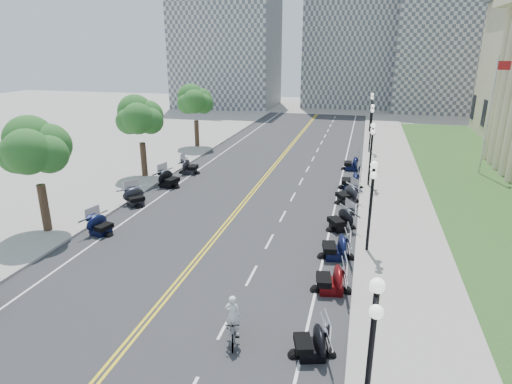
# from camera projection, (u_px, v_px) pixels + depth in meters

# --- Properties ---
(ground) EXTENTS (160.00, 160.00, 0.00)m
(ground) POSITION_uv_depth(u_px,v_px,m) (190.00, 268.00, 21.56)
(ground) COLOR gray
(road) EXTENTS (16.00, 90.00, 0.01)m
(road) POSITION_uv_depth(u_px,v_px,m) (244.00, 202.00, 30.74)
(road) COLOR #333335
(road) RESTS_ON ground
(centerline_yellow_a) EXTENTS (0.12, 90.00, 0.00)m
(centerline_yellow_a) POSITION_uv_depth(u_px,v_px,m) (243.00, 202.00, 30.76)
(centerline_yellow_a) COLOR yellow
(centerline_yellow_a) RESTS_ON road
(centerline_yellow_b) EXTENTS (0.12, 90.00, 0.00)m
(centerline_yellow_b) POSITION_uv_depth(u_px,v_px,m) (246.00, 202.00, 30.71)
(centerline_yellow_b) COLOR yellow
(centerline_yellow_b) RESTS_ON road
(edge_line_north) EXTENTS (0.12, 90.00, 0.00)m
(edge_line_north) POSITION_uv_depth(u_px,v_px,m) (334.00, 210.00, 29.23)
(edge_line_north) COLOR white
(edge_line_north) RESTS_ON road
(edge_line_south) EXTENTS (0.12, 90.00, 0.00)m
(edge_line_south) POSITION_uv_depth(u_px,v_px,m) (163.00, 195.00, 32.24)
(edge_line_south) COLOR white
(edge_line_south) RESTS_ON road
(lane_dash_5) EXTENTS (0.12, 2.00, 0.00)m
(lane_dash_5) POSITION_uv_depth(u_px,v_px,m) (226.00, 324.00, 17.13)
(lane_dash_5) COLOR white
(lane_dash_5) RESTS_ON road
(lane_dash_6) EXTENTS (0.12, 2.00, 0.00)m
(lane_dash_6) POSITION_uv_depth(u_px,v_px,m) (251.00, 275.00, 20.80)
(lane_dash_6) COLOR white
(lane_dash_6) RESTS_ON road
(lane_dash_7) EXTENTS (0.12, 2.00, 0.00)m
(lane_dash_7) POSITION_uv_depth(u_px,v_px,m) (269.00, 241.00, 24.48)
(lane_dash_7) COLOR white
(lane_dash_7) RESTS_ON road
(lane_dash_8) EXTENTS (0.12, 2.00, 0.00)m
(lane_dash_8) POSITION_uv_depth(u_px,v_px,m) (283.00, 216.00, 28.15)
(lane_dash_8) COLOR white
(lane_dash_8) RESTS_ON road
(lane_dash_9) EXTENTS (0.12, 2.00, 0.00)m
(lane_dash_9) POSITION_uv_depth(u_px,v_px,m) (293.00, 197.00, 31.82)
(lane_dash_9) COLOR white
(lane_dash_9) RESTS_ON road
(lane_dash_10) EXTENTS (0.12, 2.00, 0.00)m
(lane_dash_10) POSITION_uv_depth(u_px,v_px,m) (301.00, 181.00, 35.49)
(lane_dash_10) COLOR white
(lane_dash_10) RESTS_ON road
(lane_dash_11) EXTENTS (0.12, 2.00, 0.00)m
(lane_dash_11) POSITION_uv_depth(u_px,v_px,m) (308.00, 169.00, 39.17)
(lane_dash_11) COLOR white
(lane_dash_11) RESTS_ON road
(lane_dash_12) EXTENTS (0.12, 2.00, 0.00)m
(lane_dash_12) POSITION_uv_depth(u_px,v_px,m) (313.00, 159.00, 42.84)
(lane_dash_12) COLOR white
(lane_dash_12) RESTS_ON road
(lane_dash_13) EXTENTS (0.12, 2.00, 0.00)m
(lane_dash_13) POSITION_uv_depth(u_px,v_px,m) (318.00, 150.00, 46.51)
(lane_dash_13) COLOR white
(lane_dash_13) RESTS_ON road
(lane_dash_14) EXTENTS (0.12, 2.00, 0.00)m
(lane_dash_14) POSITION_uv_depth(u_px,v_px,m) (322.00, 143.00, 50.19)
(lane_dash_14) COLOR white
(lane_dash_14) RESTS_ON road
(lane_dash_15) EXTENTS (0.12, 2.00, 0.00)m
(lane_dash_15) POSITION_uv_depth(u_px,v_px,m) (325.00, 136.00, 53.86)
(lane_dash_15) COLOR white
(lane_dash_15) RESTS_ON road
(lane_dash_16) EXTENTS (0.12, 2.00, 0.00)m
(lane_dash_16) POSITION_uv_depth(u_px,v_px,m) (328.00, 131.00, 57.53)
(lane_dash_16) COLOR white
(lane_dash_16) RESTS_ON road
(lane_dash_17) EXTENTS (0.12, 2.00, 0.00)m
(lane_dash_17) POSITION_uv_depth(u_px,v_px,m) (330.00, 126.00, 61.20)
(lane_dash_17) COLOR white
(lane_dash_17) RESTS_ON road
(lane_dash_18) EXTENTS (0.12, 2.00, 0.00)m
(lane_dash_18) POSITION_uv_depth(u_px,v_px,m) (333.00, 121.00, 64.88)
(lane_dash_18) COLOR white
(lane_dash_18) RESTS_ON road
(lane_dash_19) EXTENTS (0.12, 2.00, 0.00)m
(lane_dash_19) POSITION_uv_depth(u_px,v_px,m) (335.00, 117.00, 68.55)
(lane_dash_19) COLOR white
(lane_dash_19) RESTS_ON road
(sidewalk_north) EXTENTS (5.00, 90.00, 0.15)m
(sidewalk_north) POSITION_uv_depth(u_px,v_px,m) (397.00, 215.00, 28.25)
(sidewalk_north) COLOR #9E9991
(sidewalk_north) RESTS_ON ground
(sidewalk_south) EXTENTS (5.00, 90.00, 0.15)m
(sidewalk_south) POSITION_uv_depth(u_px,v_px,m) (114.00, 190.00, 33.18)
(sidewalk_south) COLOR #9E9991
(sidewalk_south) RESTS_ON ground
(lawn) EXTENTS (9.00, 60.00, 0.10)m
(lawn) POSITION_uv_depth(u_px,v_px,m) (483.00, 187.00, 33.96)
(lawn) COLOR #356023
(lawn) RESTS_ON ground
(distant_block_a) EXTENTS (18.00, 14.00, 26.00)m
(distant_block_a) POSITION_uv_depth(u_px,v_px,m) (227.00, 34.00, 78.57)
(distant_block_a) COLOR gray
(distant_block_a) RESTS_ON ground
(distant_block_b) EXTENTS (16.00, 12.00, 30.00)m
(distant_block_b) POSITION_uv_depth(u_px,v_px,m) (351.00, 23.00, 78.27)
(distant_block_b) COLOR gray
(distant_block_b) RESTS_ON ground
(distant_block_c) EXTENTS (20.00, 14.00, 22.00)m
(distant_block_c) POSITION_uv_depth(u_px,v_px,m) (457.00, 45.00, 72.57)
(distant_block_c) COLOR gray
(distant_block_c) RESTS_ON ground
(street_lamp_1) EXTENTS (0.50, 1.20, 4.90)m
(street_lamp_1) POSITION_uv_depth(u_px,v_px,m) (370.00, 361.00, 11.36)
(street_lamp_1) COLOR black
(street_lamp_1) RESTS_ON sidewalk_north
(street_lamp_2) EXTENTS (0.50, 1.20, 4.90)m
(street_lamp_2) POSITION_uv_depth(u_px,v_px,m) (370.00, 207.00, 22.38)
(street_lamp_2) COLOR black
(street_lamp_2) RESTS_ON sidewalk_north
(street_lamp_3) EXTENTS (0.50, 1.20, 4.90)m
(street_lamp_3) POSITION_uv_depth(u_px,v_px,m) (371.00, 155.00, 33.40)
(street_lamp_3) COLOR black
(street_lamp_3) RESTS_ON sidewalk_north
(street_lamp_4) EXTENTS (0.50, 1.20, 4.90)m
(street_lamp_4) POSITION_uv_depth(u_px,v_px,m) (371.00, 129.00, 44.42)
(street_lamp_4) COLOR black
(street_lamp_4) RESTS_ON sidewalk_north
(street_lamp_5) EXTENTS (0.50, 1.20, 4.90)m
(street_lamp_5) POSITION_uv_depth(u_px,v_px,m) (371.00, 113.00, 55.44)
(street_lamp_5) COLOR black
(street_lamp_5) RESTS_ON sidewalk_north
(flagpole) EXTENTS (1.10, 0.20, 10.00)m
(flagpole) POSITION_uv_depth(u_px,v_px,m) (488.00, 117.00, 35.94)
(flagpole) COLOR silver
(flagpole) RESTS_ON ground
(tree_2) EXTENTS (4.80, 4.80, 9.20)m
(tree_2) POSITION_uv_depth(u_px,v_px,m) (36.00, 155.00, 24.23)
(tree_2) COLOR #235619
(tree_2) RESTS_ON sidewalk_south
(tree_3) EXTENTS (4.80, 4.80, 9.20)m
(tree_3) POSITION_uv_depth(u_px,v_px,m) (141.00, 122.00, 35.25)
(tree_3) COLOR #235619
(tree_3) RESTS_ON sidewalk_south
(tree_4) EXTENTS (4.80, 4.80, 9.20)m
(tree_4) POSITION_uv_depth(u_px,v_px,m) (195.00, 104.00, 46.27)
(tree_4) COLOR #235619
(tree_4) RESTS_ON sidewalk_south
(motorcycle_n_4) EXTENTS (2.32, 2.32, 1.30)m
(motorcycle_n_4) POSITION_uv_depth(u_px,v_px,m) (311.00, 340.00, 15.19)
(motorcycle_n_4) COLOR black
(motorcycle_n_4) RESTS_ON road
(motorcycle_n_5) EXTENTS (2.36, 2.36, 1.44)m
(motorcycle_n_5) POSITION_uv_depth(u_px,v_px,m) (331.00, 277.00, 19.24)
(motorcycle_n_5) COLOR #590A0C
(motorcycle_n_5) RESTS_ON road
(motorcycle_n_6) EXTENTS (2.47, 2.47, 1.49)m
(motorcycle_n_6) POSITION_uv_depth(u_px,v_px,m) (336.00, 245.00, 22.34)
(motorcycle_n_6) COLOR black
(motorcycle_n_6) RESTS_ON road
(motorcycle_n_7) EXTENTS (2.89, 2.89, 1.46)m
(motorcycle_n_7) POSITION_uv_depth(u_px,v_px,m) (341.00, 219.00, 25.85)
(motorcycle_n_7) COLOR black
(motorcycle_n_7) RESTS_ON road
(motorcycle_n_8) EXTENTS (2.81, 2.81, 1.43)m
(motorcycle_n_8) POSITION_uv_depth(u_px,v_px,m) (347.00, 193.00, 30.40)
(motorcycle_n_8) COLOR black
(motorcycle_n_8) RESTS_ON road
(motorcycle_n_9) EXTENTS (2.37, 2.37, 1.53)m
(motorcycle_n_9) POSITION_uv_depth(u_px,v_px,m) (351.00, 179.00, 33.47)
(motorcycle_n_9) COLOR black
(motorcycle_n_9) RESTS_ON road
(motorcycle_n_10) EXTENTS (2.10, 2.10, 1.45)m
(motorcycle_n_10) POSITION_uv_depth(u_px,v_px,m) (352.00, 162.00, 38.69)
(motorcycle_n_10) COLOR black
(motorcycle_n_10) RESTS_ON road
(motorcycle_s_6) EXTENTS (2.27, 2.27, 1.31)m
(motorcycle_s_6) POSITION_uv_depth(u_px,v_px,m) (100.00, 224.00, 25.25)
(motorcycle_s_6) COLOR black
(motorcycle_s_6) RESTS_ON road
(motorcycle_s_7) EXTENTS (2.72, 2.72, 1.35)m
(motorcycle_s_7) POSITION_uv_depth(u_px,v_px,m) (135.00, 196.00, 29.98)
(motorcycle_s_7) COLOR black
(motorcycle_s_7) RESTS_ON road
(motorcycle_s_8) EXTENTS (2.58, 2.58, 1.50)m
(motorcycle_s_8) POSITION_uv_depth(u_px,v_px,m) (169.00, 178.00, 33.91)
(motorcycle_s_8) COLOR black
(motorcycle_s_8) RESTS_ON road
(motorcycle_s_9) EXTENTS (2.20, 2.20, 1.45)m
(motorcycle_s_9) POSITION_uv_depth(u_px,v_px,m) (189.00, 166.00, 37.58)
(motorcycle_s_9) COLOR black
(motorcycle_s_9) RESTS_ON road
(bicycle) EXTENTS (0.99, 1.90, 1.10)m
(bicycle) POSITION_uv_depth(u_px,v_px,m) (233.00, 330.00, 15.93)
(bicycle) COLOR #A51414
(bicycle) RESTS_ON road
(cyclist_rider) EXTENTS (0.60, 0.39, 1.65)m
(cyclist_rider) POSITION_uv_depth(u_px,v_px,m) (232.00, 298.00, 15.49)
(cyclist_rider) COLOR white
(cyclist_rider) RESTS_ON bicycle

